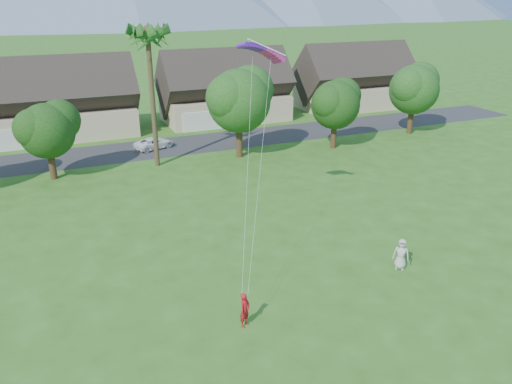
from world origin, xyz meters
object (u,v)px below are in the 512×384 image
parked_car (154,143)px  parafoil_kite (262,49)px  kite_flyer (245,310)px  watcher (401,254)px

parked_car → parafoil_kite: bearing=166.9°
kite_flyer → parafoil_kite: size_ratio=0.61×
kite_flyer → watcher: bearing=-28.4°
parafoil_kite → parked_car: bearing=92.0°
parked_car → parafoil_kite: size_ratio=1.41×
kite_flyer → watcher: 10.39m
kite_flyer → parafoil_kite: bearing=25.5°
kite_flyer → parked_car: 31.08m
watcher → parafoil_kite: bearing=166.9°
kite_flyer → parked_car: (2.51, 30.97, -0.32)m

